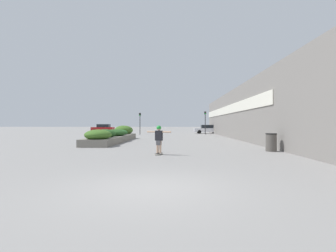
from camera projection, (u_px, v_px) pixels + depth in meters
name	position (u px, v px, depth m)	size (l,w,h in m)	color
ground_plane	(150.00, 188.00, 6.59)	(300.00, 300.00, 0.00)	gray
building_wall_right	(242.00, 113.00, 26.09)	(0.67, 48.36, 5.46)	gray
planter_box	(114.00, 135.00, 24.13)	(2.18, 12.36, 1.46)	slate
skateboard	(159.00, 154.00, 13.76)	(0.40, 0.65, 0.09)	black
skateboarder	(159.00, 136.00, 13.75)	(1.31, 0.55, 1.46)	tan
trash_bin	(271.00, 142.00, 15.49)	(0.65, 0.65, 1.07)	#514C47
car_leftmost	(207.00, 129.00, 44.96)	(4.44, 1.92, 1.48)	silver
car_center_left	(103.00, 128.00, 48.22)	(3.98, 1.92, 1.61)	maroon
traffic_light_left	(140.00, 120.00, 40.55)	(0.28, 0.30, 3.36)	black
traffic_light_right	(205.00, 119.00, 40.80)	(0.28, 0.30, 3.61)	black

